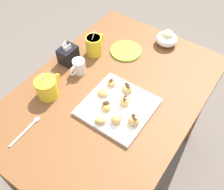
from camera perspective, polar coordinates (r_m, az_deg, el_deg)
The scene contains 23 objects.
ground_plane at distance 1.80m, azimuth -0.21°, elevation -14.68°, with size 8.00×8.00×0.00m, color #665B51.
dining_table at distance 1.28m, azimuth -0.29°, elevation -3.45°, with size 1.07×0.74×0.74m.
pastry_plate_square at distance 1.11m, azimuth 1.29°, elevation -2.62°, with size 0.28×0.28×0.02m, color white.
coffee_mug_yellow_left at distance 1.16m, azimuth -14.09°, elevation 1.68°, with size 0.13×0.09×0.14m.
coffee_mug_yellow_right at distance 1.32m, azimuth -3.93°, elevation 10.97°, with size 0.12×0.08×0.15m.
cream_pitcher_white at distance 1.23m, azimuth -7.30°, elevation 6.33°, with size 0.10×0.06×0.07m.
sugar_caddy at distance 1.30m, azimuth -9.62°, elevation 8.76°, with size 0.09×0.07×0.11m.
ice_cream_bowl at distance 1.41m, azimuth 11.95°, elevation 12.07°, with size 0.11×0.11×0.08m.
saucer_lime_left at distance 1.36m, azimuth 3.07°, elevation 9.67°, with size 0.16×0.16×0.01m, color #9EC633.
loose_spoon_by_plate at distance 1.11m, azimuth -17.89°, elevation -6.86°, with size 0.16×0.02×0.01m.
beignet_0 at distance 1.04m, azimuth 4.88°, elevation -5.47°, with size 0.05×0.05×0.04m, color #E5B260.
chocolate_drizzle_0 at distance 1.02m, azimuth 4.95°, elevation -4.83°, with size 0.03×0.02×0.01m, color #381E11.
beignet_1 at distance 1.09m, azimuth 2.88°, elevation -1.29°, with size 0.05×0.04×0.04m, color #E5B260.
chocolate_drizzle_1 at distance 1.08m, azimuth 2.92°, elevation -0.63°, with size 0.03×0.01×0.01m, color #381E11.
beignet_2 at distance 1.14m, azimuth 3.41°, elevation 1.56°, with size 0.05×0.05×0.03m, color #E5B260.
chocolate_drizzle_2 at distance 1.13m, azimuth 3.46°, elevation 2.14°, with size 0.04×0.02×0.01m, color #381E11.
beignet_3 at distance 1.17m, azimuth -0.08°, elevation 2.80°, with size 0.04×0.04×0.03m, color #E5B260.
chocolate_drizzle_3 at distance 1.15m, azimuth -0.08°, elevation 3.35°, with size 0.03×0.01×0.01m, color #381E11.
beignet_4 at distance 1.13m, azimuth -1.98°, elevation 0.68°, with size 0.05×0.05×0.03m, color #E5B260.
beignet_5 at distance 1.04m, azimuth -2.51°, elevation -5.42°, with size 0.05×0.04×0.03m, color #E5B260.
beignet_6 at distance 1.04m, azimuth 1.01°, elevation -5.19°, with size 0.05×0.04×0.04m, color #E5B260.
beignet_7 at distance 1.08m, azimuth -1.24°, elevation -2.30°, with size 0.04×0.05×0.03m, color #E5B260.
chocolate_drizzle_7 at distance 1.07m, azimuth -1.26°, elevation -1.75°, with size 0.03×0.02×0.01m, color #381E11.
Camera 1 is at (-0.60, -0.43, 1.64)m, focal length 41.63 mm.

